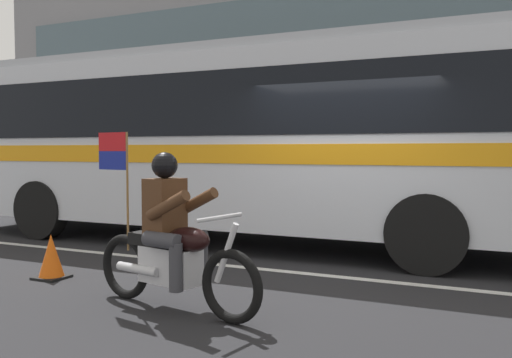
# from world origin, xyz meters

# --- Properties ---
(ground_plane) EXTENTS (60.00, 60.00, 0.00)m
(ground_plane) POSITION_xyz_m (0.00, 0.00, 0.00)
(ground_plane) COLOR black
(sidewalk_curb) EXTENTS (28.00, 3.80, 0.15)m
(sidewalk_curb) POSITION_xyz_m (0.00, 5.10, 0.07)
(sidewalk_curb) COLOR #A39E93
(sidewalk_curb) RESTS_ON ground_plane
(lane_center_stripe) EXTENTS (26.60, 0.14, 0.01)m
(lane_center_stripe) POSITION_xyz_m (0.00, -0.60, 0.00)
(lane_center_stripe) COLOR silver
(lane_center_stripe) RESTS_ON ground_plane
(transit_bus) EXTENTS (11.35, 2.64, 3.22)m
(transit_bus) POSITION_xyz_m (-2.02, 1.19, 1.88)
(transit_bus) COLOR silver
(transit_bus) RESTS_ON ground_plane
(motorcycle_with_rider) EXTENTS (2.16, 0.72, 1.78)m
(motorcycle_with_rider) POSITION_xyz_m (-0.97, -2.65, 0.67)
(motorcycle_with_rider) COLOR black
(motorcycle_with_rider) RESTS_ON ground_plane
(traffic_cone) EXTENTS (0.36, 0.36, 0.55)m
(traffic_cone) POSITION_xyz_m (-3.07, -2.17, 0.26)
(traffic_cone) COLOR #EA590F
(traffic_cone) RESTS_ON ground_plane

